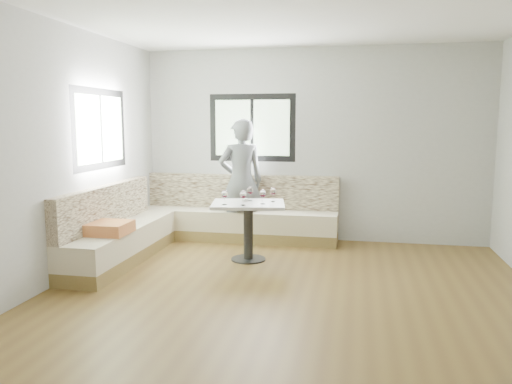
# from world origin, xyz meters

# --- Properties ---
(room) EXTENTS (5.01, 5.01, 2.81)m
(room) POSITION_xyz_m (-0.08, 0.08, 1.41)
(room) COLOR brown
(room) RESTS_ON ground
(banquette) EXTENTS (2.90, 2.80, 0.95)m
(banquette) POSITION_xyz_m (-1.59, 1.62, 0.33)
(banquette) COLOR olive
(banquette) RESTS_ON ground
(table) EXTENTS (1.01, 0.85, 0.74)m
(table) POSITION_xyz_m (-0.68, 1.19, 0.55)
(table) COLOR black
(table) RESTS_ON ground
(person) EXTENTS (0.77, 0.66, 1.78)m
(person) POSITION_xyz_m (-0.99, 2.14, 0.89)
(person) COLOR slate
(person) RESTS_ON ground
(olive_ramekin) EXTENTS (0.09, 0.09, 0.03)m
(olive_ramekin) POSITION_xyz_m (-0.74, 1.31, 0.75)
(olive_ramekin) COLOR white
(olive_ramekin) RESTS_ON table
(wine_glass_a) EXTENTS (0.08, 0.08, 0.18)m
(wine_glass_a) POSITION_xyz_m (-0.92, 0.98, 0.86)
(wine_glass_a) COLOR white
(wine_glass_a) RESTS_ON table
(wine_glass_b) EXTENTS (0.08, 0.08, 0.18)m
(wine_glass_b) POSITION_xyz_m (-0.69, 0.98, 0.86)
(wine_glass_b) COLOR white
(wine_glass_b) RESTS_ON table
(wine_glass_c) EXTENTS (0.08, 0.08, 0.18)m
(wine_glass_c) POSITION_xyz_m (-0.48, 1.12, 0.86)
(wine_glass_c) COLOR white
(wine_glass_c) RESTS_ON table
(wine_glass_d) EXTENTS (0.08, 0.08, 0.18)m
(wine_glass_d) POSITION_xyz_m (-0.68, 1.34, 0.86)
(wine_glass_d) COLOR white
(wine_glass_d) RESTS_ON table
(wine_glass_e) EXTENTS (0.08, 0.08, 0.18)m
(wine_glass_e) POSITION_xyz_m (-0.39, 1.33, 0.86)
(wine_glass_e) COLOR white
(wine_glass_e) RESTS_ON table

